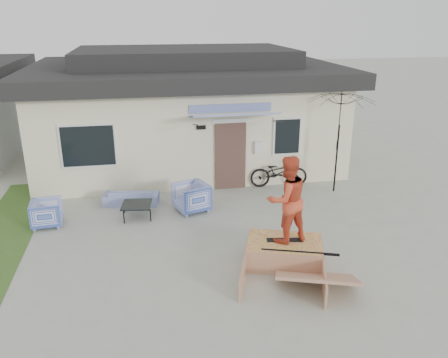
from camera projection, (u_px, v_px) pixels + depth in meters
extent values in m
plane|color=#9C9F91|center=(226.00, 262.00, 10.17)|extent=(90.00, 90.00, 0.00)
cube|color=#335520|center=(1.00, 240.00, 11.12)|extent=(1.40, 8.00, 0.01)
cube|color=beige|center=(186.00, 119.00, 17.05)|extent=(10.00, 7.00, 3.00)
cube|color=black|center=(184.00, 71.00, 16.45)|extent=(10.80, 7.80, 0.50)
cube|color=black|center=(184.00, 55.00, 16.26)|extent=(7.50, 4.50, 0.60)
cube|color=brown|center=(230.00, 156.00, 14.10)|extent=(0.95, 0.08, 2.10)
cube|color=white|center=(88.00, 146.00, 13.20)|extent=(1.60, 0.06, 1.30)
cube|color=white|center=(287.00, 136.00, 14.23)|extent=(0.90, 0.06, 1.20)
cube|color=#2A49AA|center=(234.00, 115.00, 13.15)|extent=(2.50, 1.09, 0.29)
imported|color=#2A49AA|center=(131.00, 194.00, 13.16)|extent=(1.62, 0.70, 0.61)
imported|color=#2A49AA|center=(47.00, 212.00, 11.78)|extent=(0.75, 0.79, 0.77)
imported|color=#2A49AA|center=(191.00, 196.00, 12.66)|extent=(1.04, 1.08, 0.88)
cube|color=black|center=(137.00, 210.00, 12.34)|extent=(0.87, 0.87, 0.38)
imported|color=black|center=(279.00, 169.00, 14.41)|extent=(1.88, 0.82, 1.16)
cylinder|color=black|center=(336.00, 159.00, 13.86)|extent=(0.05, 0.05, 2.10)
imported|color=black|center=(338.00, 136.00, 13.63)|extent=(2.46, 2.37, 0.90)
cube|color=black|center=(285.00, 240.00, 9.96)|extent=(0.81, 0.33, 0.05)
imported|color=#D54C2E|center=(287.00, 198.00, 9.63)|extent=(1.09, 0.94, 1.91)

